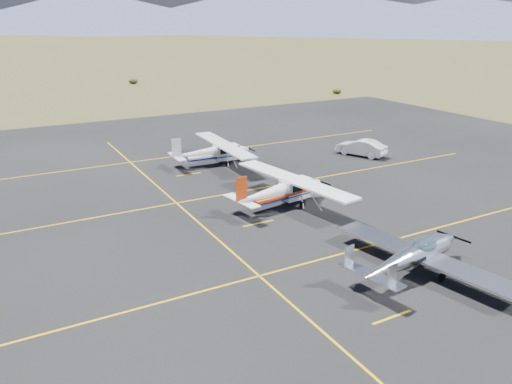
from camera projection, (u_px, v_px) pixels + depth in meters
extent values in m
plane|color=#383D1C|center=(387.00, 265.00, 24.16)|extent=(1600.00, 1600.00, 0.00)
cube|color=black|center=(306.00, 217.00, 29.95)|extent=(72.00, 72.00, 0.02)
cube|color=silver|center=(422.00, 255.00, 23.41)|extent=(3.11, 9.35, 0.12)
ellipsoid|color=#99BFD8|center=(423.00, 246.00, 23.25)|extent=(1.83, 1.25, 0.84)
cube|color=silver|center=(371.00, 275.00, 21.06)|extent=(1.26, 3.16, 0.06)
cube|color=silver|center=(392.00, 276.00, 19.98)|extent=(0.57, 0.16, 1.03)
cube|color=silver|center=(349.00, 256.00, 21.64)|extent=(0.57, 0.16, 1.03)
cylinder|color=black|center=(440.00, 257.00, 24.58)|extent=(0.36, 0.15, 0.35)
cylinder|color=black|center=(442.00, 277.00, 22.57)|extent=(0.42, 0.18, 0.41)
cylinder|color=black|center=(397.00, 258.00, 24.37)|extent=(0.42, 0.18, 0.41)
cube|color=white|center=(296.00, 189.00, 31.95)|extent=(2.15, 1.35, 1.24)
cube|color=white|center=(294.00, 180.00, 31.64)|extent=(2.94, 10.16, 0.13)
cube|color=black|center=(296.00, 185.00, 31.87)|extent=(1.61, 1.30, 0.50)
cube|color=#B9360F|center=(282.00, 194.00, 31.30)|extent=(4.68, 1.75, 0.16)
cube|color=#B9360F|center=(241.00, 189.00, 29.19)|extent=(0.78, 0.18, 1.46)
cube|color=white|center=(242.00, 201.00, 29.43)|extent=(1.12, 3.00, 0.05)
cylinder|color=black|center=(309.00, 196.00, 32.90)|extent=(0.34, 0.14, 0.33)
cylinder|color=black|center=(302.00, 205.00, 31.32)|extent=(0.42, 0.18, 0.40)
cylinder|color=black|center=(283.00, 197.00, 32.76)|extent=(0.42, 0.18, 0.40)
cube|color=silver|center=(226.00, 152.00, 40.79)|extent=(2.00, 1.10, 1.20)
cube|color=silver|center=(224.00, 145.00, 40.51)|extent=(1.77, 9.83, 0.12)
cube|color=black|center=(226.00, 149.00, 40.71)|extent=(1.46, 1.11, 0.49)
cube|color=silver|center=(213.00, 155.00, 40.33)|extent=(4.49, 1.21, 0.16)
cube|color=silver|center=(176.00, 148.00, 38.75)|extent=(0.76, 0.09, 1.42)
cube|color=silver|center=(177.00, 156.00, 38.98)|extent=(0.78, 2.87, 0.05)
cylinder|color=black|center=(239.00, 159.00, 41.53)|extent=(0.32, 0.10, 0.32)
cylinder|color=black|center=(228.00, 164.00, 40.13)|extent=(0.40, 0.13, 0.39)
cylinder|color=black|center=(219.00, 158.00, 41.71)|extent=(0.40, 0.13, 0.39)
imported|color=silver|center=(361.00, 148.00, 43.10)|extent=(3.12, 4.54, 1.42)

